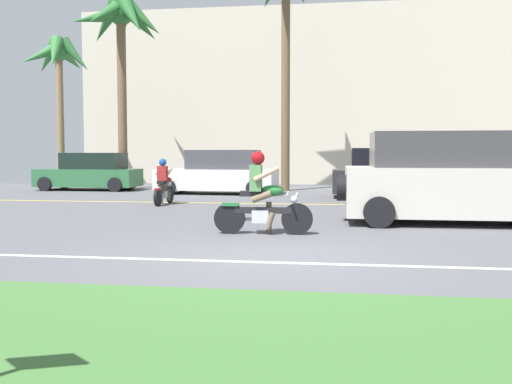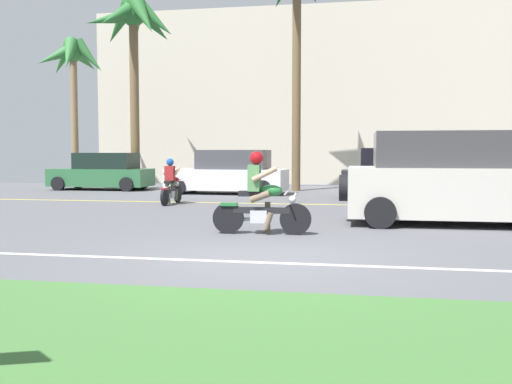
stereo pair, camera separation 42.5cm
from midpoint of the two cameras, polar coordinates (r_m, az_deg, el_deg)
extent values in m
cube|color=#545459|center=(11.29, 2.41, -3.91)|extent=(56.00, 30.00, 0.04)
cube|color=#3D6B33|center=(4.44, -7.46, -15.74)|extent=(56.00, 3.80, 0.06)
cube|color=silver|center=(7.99, -0.10, -7.02)|extent=(50.40, 0.12, 0.01)
cube|color=yellow|center=(16.93, 4.41, -1.21)|extent=(50.40, 0.12, 0.01)
cylinder|color=black|center=(10.64, 2.97, -2.70)|extent=(0.59, 0.11, 0.58)
cylinder|color=black|center=(10.77, -3.78, -2.62)|extent=(0.59, 0.11, 0.58)
cylinder|color=#B7BAC1|center=(10.62, 2.45, -1.40)|extent=(0.26, 0.06, 0.51)
cube|color=black|center=(10.67, -0.42, -1.84)|extent=(1.07, 0.15, 0.12)
cube|color=#B7BAC1|center=(10.69, -0.68, -2.46)|extent=(0.32, 0.21, 0.23)
ellipsoid|color=#236B33|center=(10.62, 0.52, 0.14)|extent=(0.43, 0.23, 0.21)
cube|color=black|center=(10.66, -1.47, -0.16)|extent=(0.48, 0.24, 0.10)
cube|color=#236B33|center=(10.74, -3.68, -1.23)|extent=(0.32, 0.17, 0.06)
cylinder|color=#B7BAC1|center=(10.60, 2.04, -0.10)|extent=(0.06, 0.60, 0.04)
sphere|color=#B7BAC1|center=(10.60, 2.66, -0.74)|extent=(0.14, 0.14, 0.14)
cylinder|color=#B7BAC1|center=(10.84, -1.79, -2.73)|extent=(0.49, 0.09, 0.07)
cube|color=#4C7F4C|center=(10.64, -1.16, 1.41)|extent=(0.23, 0.32, 0.49)
sphere|color=maroon|center=(10.63, -0.95, 3.40)|extent=(0.25, 0.25, 0.25)
cylinder|color=brown|center=(10.55, -0.59, -0.47)|extent=(0.40, 0.14, 0.25)
cylinder|color=brown|center=(10.74, -0.47, -0.39)|extent=(0.40, 0.14, 0.25)
cylinder|color=brown|center=(10.81, 0.17, -2.56)|extent=(0.11, 0.11, 0.59)
cylinder|color=brown|center=(10.56, 0.25, -2.91)|extent=(0.20, 0.12, 0.33)
cylinder|color=tan|center=(10.42, -0.22, 1.76)|extent=(0.44, 0.11, 0.28)
cylinder|color=tan|center=(10.81, -0.01, 1.84)|extent=(0.44, 0.11, 0.28)
cube|color=beige|center=(12.95, 18.25, 0.08)|extent=(4.64, 2.06, 1.03)
cube|color=#3B3A3D|center=(12.91, 17.94, 4.04)|extent=(3.34, 1.76, 0.75)
cylinder|color=black|center=(11.79, 11.14, -1.98)|extent=(0.64, 0.23, 0.64)
cylinder|color=black|center=(13.78, 10.64, -1.13)|extent=(0.64, 0.23, 0.64)
cylinder|color=black|center=(12.73, 7.54, 0.41)|extent=(0.20, 0.58, 0.58)
cube|color=#2D663D|center=(24.22, -16.82, 1.38)|extent=(4.06, 1.65, 0.71)
cube|color=black|center=(24.10, -16.33, 2.99)|extent=(2.35, 1.42, 0.65)
cylinder|color=black|center=(24.40, -12.89, 0.93)|extent=(0.56, 0.18, 0.56)
cylinder|color=black|center=(25.61, -18.97, 0.96)|extent=(0.56, 0.18, 0.56)
cylinder|color=black|center=(22.89, -14.38, 0.72)|extent=(0.56, 0.18, 0.56)
cylinder|color=black|center=(24.17, -20.76, 0.75)|extent=(0.56, 0.18, 0.56)
cube|color=silver|center=(21.13, -4.50, 1.26)|extent=(4.48, 1.89, 0.76)
cube|color=#414147|center=(21.03, -3.82, 3.24)|extent=(2.63, 1.55, 0.70)
cylinder|color=black|center=(21.54, 0.14, 0.65)|extent=(0.57, 0.21, 0.56)
cylinder|color=black|center=(22.40, -7.79, 0.74)|extent=(0.57, 0.21, 0.56)
cylinder|color=black|center=(19.96, -0.80, 0.38)|extent=(0.57, 0.21, 0.56)
cylinder|color=black|center=(20.88, -9.29, 0.49)|extent=(0.57, 0.21, 0.56)
cube|color=#232328|center=(19.74, 13.04, 1.02)|extent=(4.18, 1.73, 0.79)
cube|color=black|center=(19.69, 12.36, 3.23)|extent=(2.43, 1.47, 0.73)
cylinder|color=black|center=(18.83, 8.74, 0.12)|extent=(0.56, 0.19, 0.56)
cylinder|color=black|center=(19.13, 17.74, 0.04)|extent=(0.56, 0.19, 0.56)
cylinder|color=black|center=(20.50, 8.64, 0.43)|extent=(0.56, 0.19, 0.56)
cylinder|color=black|center=(20.78, 16.92, 0.35)|extent=(0.56, 0.19, 0.56)
cylinder|color=brown|center=(22.98, 2.43, 10.65)|extent=(0.34, 0.34, 8.40)
cylinder|color=#846B4C|center=(26.64, -19.33, 6.77)|extent=(0.31, 0.31, 5.87)
sphere|color=#337538|center=(26.96, -19.48, 13.02)|extent=(0.80, 0.80, 0.80)
cone|color=#337538|center=(26.65, -17.97, 12.76)|extent=(1.57, 0.71, 1.63)
cone|color=#337538|center=(27.50, -18.48, 12.46)|extent=(0.91, 1.83, 1.21)
cone|color=#337538|center=(27.52, -20.40, 12.42)|extent=(1.67, 1.22, 1.60)
cone|color=#337538|center=(26.84, -21.08, 12.62)|extent=(1.76, 1.49, 1.26)
cone|color=#337538|center=(26.22, -19.85, 12.87)|extent=(0.95, 1.61, 1.64)
cylinder|color=brown|center=(24.76, -13.67, 8.70)|extent=(0.38, 0.38, 7.24)
sphere|color=#28662D|center=(25.33, -13.81, 16.88)|extent=(0.98, 0.98, 0.98)
cone|color=#28662D|center=(24.93, -11.80, 16.58)|extent=(2.03, 0.80, 1.89)
cone|color=#28662D|center=(25.78, -12.03, 16.16)|extent=(1.79, 2.13, 1.76)
cone|color=#28662D|center=(26.17, -13.63, 15.95)|extent=(1.34, 2.27, 1.21)
cone|color=#28662D|center=(25.98, -15.12, 16.01)|extent=(2.06, 1.58, 1.96)
cone|color=#28662D|center=(25.23, -15.96, 16.37)|extent=(2.25, 1.60, 1.19)
cone|color=#28662D|center=(24.63, -15.30, 16.69)|extent=(1.43, 2.26, 1.60)
cone|color=#28662D|center=(24.49, -12.80, 16.81)|extent=(1.93, 1.82, 1.98)
cylinder|color=black|center=(17.58, -9.24, -0.24)|extent=(0.09, 0.51, 0.51)
cylinder|color=black|center=(16.55, -10.49, -0.51)|extent=(0.09, 0.51, 0.51)
cylinder|color=#B7BAC1|center=(17.49, -9.34, 0.43)|extent=(0.05, 0.23, 0.44)
cube|color=black|center=(17.05, -9.85, 0.09)|extent=(0.11, 0.93, 0.10)
cube|color=#B7BAC1|center=(17.02, -9.90, -0.26)|extent=(0.18, 0.28, 0.20)
ellipsoid|color=maroon|center=(17.18, -9.69, 1.20)|extent=(0.37, 0.20, 0.19)
cube|color=black|center=(16.88, -10.06, 0.97)|extent=(0.20, 0.41, 0.08)
cube|color=maroon|center=(16.55, -10.48, 0.29)|extent=(0.14, 0.28, 0.05)
cylinder|color=#B7BAC1|center=(17.41, -9.42, 1.11)|extent=(0.53, 0.04, 0.03)
sphere|color=#B7BAC1|center=(17.51, -9.31, 0.79)|extent=(0.12, 0.12, 0.12)
cylinder|color=#B7BAC1|center=(16.88, -10.44, -0.51)|extent=(0.07, 0.43, 0.06)
cube|color=maroon|center=(16.91, -10.01, 1.84)|extent=(0.28, 0.19, 0.43)
sphere|color=#194C9E|center=(16.94, -9.98, 2.94)|extent=(0.22, 0.22, 0.22)
cylinder|color=#51563D|center=(17.00, -9.61, 0.85)|extent=(0.12, 0.34, 0.21)
cylinder|color=#51563D|center=(17.05, -10.15, 0.86)|extent=(0.12, 0.34, 0.21)
cylinder|color=#51563D|center=(17.18, -10.13, -0.33)|extent=(0.10, 0.10, 0.52)
cylinder|color=#51563D|center=(17.14, -9.39, -0.43)|extent=(0.10, 0.18, 0.29)
cylinder|color=tan|center=(17.02, -9.28, 2.08)|extent=(0.09, 0.39, 0.24)
cylinder|color=tan|center=(17.13, -10.35, 2.08)|extent=(0.09, 0.39, 0.24)
cube|color=beige|center=(29.32, 4.20, 9.21)|extent=(21.53, 4.00, 8.43)
camera|label=1|loc=(0.21, -91.07, -0.07)|focal=40.18mm
camera|label=2|loc=(0.21, 88.93, 0.07)|focal=40.18mm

